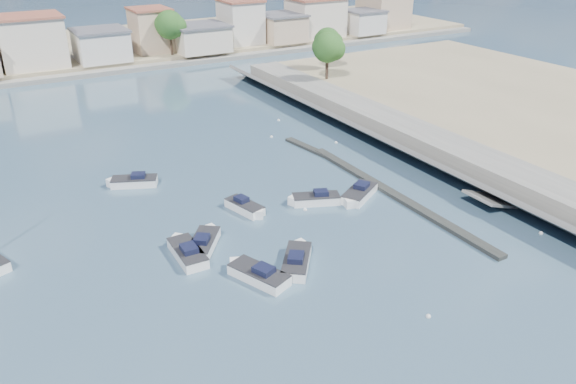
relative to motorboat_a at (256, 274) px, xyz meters
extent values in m
plane|color=#2B4556|center=(10.46, 35.70, -0.38)|extent=(400.00, 400.00, 0.00)
cube|color=slate|center=(28.96, 8.70, 0.52)|extent=(5.00, 90.00, 1.80)
cube|color=slate|center=(24.61, 8.70, 0.52)|extent=(4.17, 90.00, 2.86)
cube|color=slate|center=(24.46, -0.30, 0.02)|extent=(5.31, 3.50, 1.94)
cube|color=black|center=(17.46, 5.70, -0.20)|extent=(1.00, 26.00, 0.35)
cube|color=black|center=(16.96, 19.70, -0.23)|extent=(2.00, 8.05, 0.30)
cube|color=gray|center=(10.46, 87.70, 0.32)|extent=(160.00, 40.00, 1.40)
cube|color=slate|center=(10.46, 66.70, 0.02)|extent=(160.00, 2.50, 0.80)
cube|color=beige|center=(-4.54, 72.70, 5.02)|extent=(10.00, 9.00, 8.00)
cube|color=#99513D|center=(-4.54, 72.70, 9.20)|extent=(10.60, 9.54, 0.35)
cube|color=silver|center=(6.46, 71.70, 3.52)|extent=(8.50, 8.50, 5.00)
cube|color=#595960|center=(6.46, 71.70, 6.20)|extent=(9.01, 9.01, 0.35)
cube|color=#CAAB8B|center=(16.46, 74.70, 4.77)|extent=(6.50, 7.50, 7.50)
cube|color=#99513D|center=(16.46, 74.70, 8.70)|extent=(6.89, 7.95, 0.35)
cube|color=beige|center=(24.46, 70.70, 3.27)|extent=(9.50, 9.00, 4.50)
cube|color=#595960|center=(24.46, 70.70, 5.70)|extent=(10.07, 9.54, 0.35)
cube|color=silver|center=(34.46, 73.70, 5.02)|extent=(7.00, 8.00, 8.00)
cube|color=#99513D|center=(34.46, 73.70, 9.20)|extent=(7.42, 8.48, 0.35)
cube|color=#CAAB8B|center=(42.46, 71.70, 3.52)|extent=(8.00, 9.00, 5.00)
cube|color=#595960|center=(42.46, 71.70, 6.20)|extent=(8.48, 9.54, 0.35)
cube|color=beige|center=(51.46, 72.70, 4.77)|extent=(10.50, 8.50, 7.50)
cube|color=silver|center=(62.46, 70.70, 3.27)|extent=(7.50, 7.50, 4.50)
cube|color=#595960|center=(62.46, 70.70, 5.70)|extent=(7.95, 7.95, 0.35)
cube|color=#CAAB8B|center=(70.46, 73.70, 5.02)|extent=(9.00, 9.50, 8.00)
cylinder|color=#38281E|center=(-1.54, 73.70, 2.48)|extent=(0.44, 0.44, 2.93)
sphere|color=#25521B|center=(-1.54, 73.70, 5.38)|extent=(4.16, 4.16, 4.16)
sphere|color=#25521B|center=(-0.76, 73.18, 5.18)|extent=(3.12, 3.12, 3.12)
sphere|color=#25521B|center=(-2.19, 74.09, 5.51)|extent=(2.86, 2.86, 2.86)
cylinder|color=#38281E|center=(18.46, 69.70, 2.82)|extent=(0.44, 0.44, 3.60)
sphere|color=#25521B|center=(18.46, 69.70, 6.38)|extent=(5.12, 5.12, 5.12)
sphere|color=#25521B|center=(19.42, 69.06, 6.14)|extent=(3.84, 3.84, 3.84)
sphere|color=#25521B|center=(17.66, 70.18, 6.54)|extent=(3.52, 3.52, 3.52)
cylinder|color=#38281E|center=(34.46, 72.70, 2.60)|extent=(0.44, 0.44, 3.15)
sphere|color=#25521B|center=(34.46, 72.70, 5.71)|extent=(4.48, 4.48, 4.48)
sphere|color=#25521B|center=(35.30, 72.14, 5.50)|extent=(3.36, 3.36, 3.36)
sphere|color=#25521B|center=(33.76, 73.12, 5.85)|extent=(3.08, 3.08, 3.08)
cylinder|color=#38281E|center=(50.46, 71.70, 2.37)|extent=(0.44, 0.44, 2.70)
sphere|color=#25521B|center=(50.46, 71.70, 5.04)|extent=(3.84, 3.84, 3.84)
sphere|color=#25521B|center=(51.18, 71.22, 4.86)|extent=(2.88, 2.88, 2.88)
sphere|color=#25521B|center=(49.86, 72.06, 5.16)|extent=(2.64, 2.64, 2.64)
cylinder|color=#38281E|center=(32.46, 39.70, 3.00)|extent=(0.44, 0.44, 3.15)
sphere|color=#25521B|center=(32.46, 39.70, 6.11)|extent=(4.48, 4.48, 4.48)
sphere|color=#25521B|center=(33.30, 39.14, 5.90)|extent=(3.36, 3.36, 3.36)
sphere|color=#25521B|center=(31.76, 40.12, 6.25)|extent=(3.08, 3.08, 3.08)
cylinder|color=#38281E|center=(36.46, 45.70, 2.88)|extent=(0.44, 0.44, 2.93)
sphere|color=#25521B|center=(36.46, 45.70, 5.78)|extent=(4.16, 4.16, 4.16)
sphere|color=#25521B|center=(37.24, 45.18, 5.58)|extent=(3.12, 3.12, 3.12)
sphere|color=#25521B|center=(35.81, 46.09, 5.91)|extent=(2.86, 2.86, 2.86)
cube|color=white|center=(0.10, -0.23, -0.08)|extent=(3.40, 4.95, 1.00)
cube|color=white|center=(-0.65, 1.60, -0.08)|extent=(1.67, 1.67, 1.00)
cube|color=#262628|center=(0.10, -0.23, 0.42)|extent=(3.44, 4.96, 0.08)
cube|color=black|center=(0.27, -0.66, 0.66)|extent=(1.56, 1.70, 0.48)
cube|color=white|center=(-1.67, 5.88, -0.08)|extent=(3.97, 4.48, 1.00)
cube|color=white|center=(-0.56, 7.34, -0.08)|extent=(1.39, 1.39, 1.00)
cube|color=#262628|center=(-1.67, 5.88, 0.42)|extent=(4.00, 4.50, 0.08)
cube|color=black|center=(-1.93, 5.53, 0.66)|extent=(1.64, 1.68, 0.48)
cube|color=white|center=(10.29, 8.03, -0.08)|extent=(4.56, 3.12, 1.00)
cube|color=white|center=(8.58, 8.73, -0.08)|extent=(1.50, 1.50, 1.00)
cube|color=#262628|center=(10.29, 8.03, 0.42)|extent=(4.58, 3.15, 0.08)
cube|color=black|center=(10.68, 7.87, 0.66)|extent=(1.57, 1.42, 0.48)
cube|color=white|center=(14.46, 7.03, -0.08)|extent=(4.90, 3.95, 1.00)
cube|color=white|center=(12.78, 6.03, -0.08)|extent=(1.61, 1.61, 1.00)
cube|color=#262628|center=(14.46, 7.03, 0.42)|extent=(4.92, 3.98, 0.08)
cube|color=black|center=(14.86, 7.26, 0.66)|extent=(1.77, 1.70, 0.48)
cube|color=white|center=(-3.29, 5.16, -0.08)|extent=(1.90, 4.60, 1.00)
cube|color=white|center=(-3.25, 7.12, -0.08)|extent=(1.81, 1.81, 1.00)
cube|color=#262628|center=(-3.29, 5.16, 0.42)|extent=(1.93, 4.60, 0.08)
cube|color=black|center=(-3.30, 4.70, 0.66)|extent=(1.15, 1.39, 0.48)
cube|color=white|center=(-3.05, 20.23, -0.08)|extent=(4.67, 3.34, 1.00)
cube|color=white|center=(-4.75, 20.98, -0.08)|extent=(1.59, 1.59, 1.00)
cube|color=#262628|center=(-3.05, 20.23, 0.42)|extent=(4.69, 3.38, 0.08)
cube|color=black|center=(-2.65, 20.05, 0.66)|extent=(1.63, 1.51, 0.48)
cube|color=white|center=(3.92, 9.93, -0.08)|extent=(2.43, 4.16, 1.00)
cube|color=white|center=(4.35, 8.30, -0.08)|extent=(1.43, 1.43, 1.00)
cube|color=#262628|center=(3.92, 9.93, 0.42)|extent=(2.46, 4.17, 0.08)
cube|color=black|center=(3.82, 10.31, 0.66)|extent=(1.19, 1.37, 0.48)
cube|color=white|center=(3.37, -0.05, -0.08)|extent=(4.23, 4.72, 1.00)
cube|color=white|center=(4.57, 1.50, -0.08)|extent=(1.42, 1.42, 1.00)
cube|color=#262628|center=(3.37, -0.05, 0.42)|extent=(4.26, 4.74, 0.08)
cube|color=black|center=(3.09, -0.41, 0.66)|extent=(1.72, 1.77, 0.48)
sphere|color=white|center=(23.42, -6.07, -0.33)|extent=(0.34, 0.34, 0.34)
sphere|color=white|center=(8.68, 7.33, -0.33)|extent=(0.34, 0.34, 0.34)
sphere|color=white|center=(7.73, -9.58, -0.33)|extent=(0.34, 0.34, 0.34)
sphere|color=white|center=(20.74, 20.00, -0.33)|extent=(0.34, 0.34, 0.34)
sphere|color=white|center=(15.13, 25.53, -0.33)|extent=(0.34, 0.34, 0.34)
sphere|color=white|center=(18.94, 30.57, -0.33)|extent=(0.34, 0.34, 0.34)
camera|label=1|loc=(-15.04, -30.53, 22.95)|focal=35.00mm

